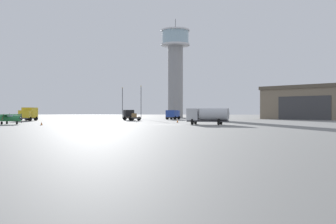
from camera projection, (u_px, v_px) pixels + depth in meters
ground_plane at (166, 125)px, 66.39m from camera, size 400.00×400.00×0.00m
control_tower at (175, 64)px, 139.31m from camera, size 10.42×10.42×35.97m
hangar at (319, 103)px, 110.37m from camera, size 33.86×33.24×9.57m
airplane_green at (5, 117)px, 67.55m from camera, size 6.89×8.75×2.60m
truck_box_yellow at (29, 113)px, 93.26m from camera, size 3.57×6.71×3.23m
truck_fuel_tanker_silver at (208, 115)px, 65.91m from camera, size 7.41×4.27×2.84m
truck_flatbed_black at (130, 115)px, 96.61m from camera, size 5.35×7.24×2.66m
truck_box_blue at (173, 114)px, 107.14m from camera, size 4.07×6.97×2.60m
light_post_west at (122, 100)px, 120.95m from camera, size 0.44×0.44×9.97m
light_post_east at (141, 99)px, 117.11m from camera, size 0.44×0.44×10.26m
traffic_cone_near_left at (177, 121)px, 78.37m from camera, size 0.36×0.36×0.70m
traffic_cone_near_right at (42, 123)px, 63.81m from camera, size 0.36×0.36×0.55m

